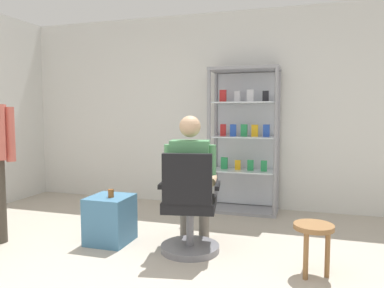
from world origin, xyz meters
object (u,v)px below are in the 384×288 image
at_px(display_cabinet_main, 244,139).
at_px(wooden_stool, 313,235).
at_px(seated_shopkeeper, 191,175).
at_px(office_chair, 189,212).
at_px(storage_crate, 110,219).
at_px(tea_glass, 111,193).

height_order(display_cabinet_main, wooden_stool, display_cabinet_main).
relative_size(seated_shopkeeper, wooden_stool, 3.05).
bearing_deg(office_chair, seated_shopkeeper, 100.42).
xyz_separation_m(display_cabinet_main, storage_crate, (-1.10, -1.62, -0.73)).
bearing_deg(storage_crate, display_cabinet_main, 55.82).
distance_m(seated_shopkeeper, tea_glass, 0.83).
xyz_separation_m(storage_crate, wooden_stool, (1.96, -0.20, 0.10)).
bearing_deg(display_cabinet_main, storage_crate, -124.18).
distance_m(display_cabinet_main, tea_glass, 2.02).
bearing_deg(seated_shopkeeper, tea_glass, -169.59).
bearing_deg(wooden_stool, office_chair, 172.18).
bearing_deg(display_cabinet_main, seated_shopkeeper, -100.22).
xyz_separation_m(office_chair, storage_crate, (-0.86, 0.05, -0.16)).
relative_size(display_cabinet_main, wooden_stool, 4.49).
xyz_separation_m(tea_glass, wooden_stool, (1.92, -0.17, -0.18)).
height_order(office_chair, seated_shopkeeper, seated_shopkeeper).
bearing_deg(storage_crate, wooden_stool, -5.84).
distance_m(display_cabinet_main, storage_crate, 2.09).
bearing_deg(wooden_stool, tea_glass, 175.09).
relative_size(storage_crate, wooden_stool, 1.12).
relative_size(office_chair, storage_crate, 2.03).
height_order(office_chair, wooden_stool, office_chair).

